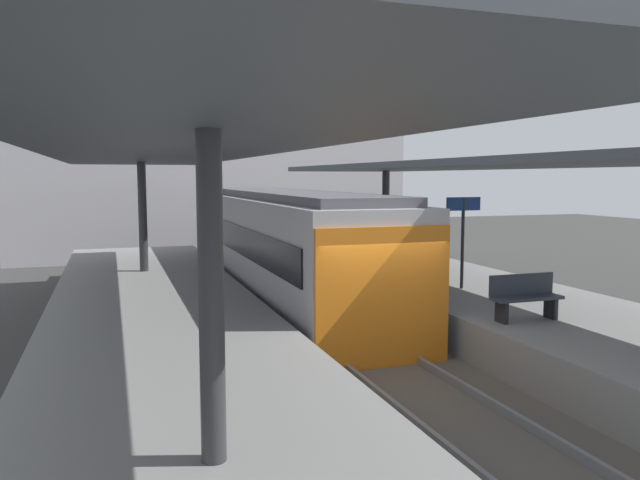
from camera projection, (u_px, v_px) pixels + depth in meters
ground_plane at (373, 370)px, 11.80m from camera, size 80.00×80.00×0.00m
platform_left at (169, 364)px, 10.53m from camera, size 4.40×28.00×1.00m
platform_right at (539, 329)px, 12.97m from camera, size 4.40×28.00×1.00m
track_ballast at (373, 365)px, 11.79m from camera, size 3.20×28.00×0.20m
rail_near_side at (338, 360)px, 11.54m from camera, size 0.08×28.00×0.14m
rail_far_side at (407, 353)px, 12.00m from camera, size 0.08×28.00×0.14m
commuter_train at (280, 244)px, 18.06m from camera, size 2.78×14.68×3.10m
canopy_left at (157, 152)px, 11.48m from camera, size 4.18×21.00×3.28m
canopy_right at (504, 165)px, 13.94m from camera, size 4.18×21.00×3.07m
platform_bench at (525, 296)px, 11.61m from camera, size 1.40×0.41×0.86m
platform_sign at (463, 222)px, 14.80m from camera, size 0.90×0.08×2.21m
passenger_near_bench at (387, 238)px, 18.43m from camera, size 0.36×0.36×1.70m
station_building_backdrop at (210, 140)px, 30.09m from camera, size 18.00×6.00×11.00m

